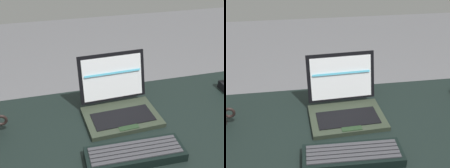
{
  "view_description": "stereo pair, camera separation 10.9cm",
  "coord_description": "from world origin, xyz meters",
  "views": [
    {
      "loc": [
        -0.37,
        -0.83,
        1.43
      ],
      "look_at": [
        -0.12,
        0.09,
        0.89
      ],
      "focal_mm": 45.76,
      "sensor_mm": 36.0,
      "label": 1
    },
    {
      "loc": [
        -0.26,
        -0.85,
        1.43
      ],
      "look_at": [
        -0.12,
        0.09,
        0.89
      ],
      "focal_mm": 45.76,
      "sensor_mm": 36.0,
      "label": 2
    }
  ],
  "objects": [
    {
      "name": "desk",
      "position": [
        0.0,
        0.0,
        0.64
      ],
      "size": [
        1.59,
        0.66,
        0.74
      ],
      "color": "black",
      "rests_on": "ground"
    },
    {
      "name": "laptop_front",
      "position": [
        -0.09,
        0.1,
        0.79
      ],
      "size": [
        0.3,
        0.27,
        0.23
      ],
      "color": "#2B3427",
      "rests_on": "desk"
    },
    {
      "name": "external_keyboard",
      "position": [
        -0.11,
        -0.16,
        0.76
      ],
      "size": [
        0.34,
        0.12,
        0.04
      ],
      "color": "black",
      "rests_on": "desk"
    }
  ]
}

